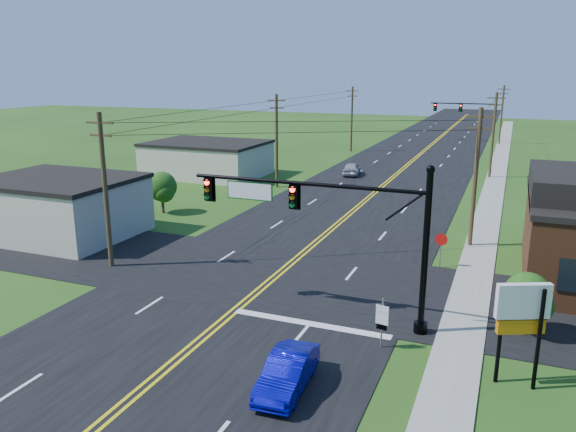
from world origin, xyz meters
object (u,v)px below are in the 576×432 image
at_px(route_sign, 382,320).
at_px(signal_mast_far, 466,113).
at_px(blue_car, 287,373).
at_px(stop_sign, 441,243).
at_px(signal_mast_main, 326,219).

bearing_deg(route_sign, signal_mast_far, 103.44).
height_order(blue_car, stop_sign, stop_sign).
xyz_separation_m(blue_car, route_sign, (2.45, 4.32, 0.64)).
bearing_deg(signal_mast_far, blue_car, -89.55).
bearing_deg(signal_mast_far, route_sign, -87.63).
distance_m(signal_mast_far, route_sign, 74.15).
distance_m(blue_car, stop_sign, 15.73).
height_order(blue_car, route_sign, route_sign).
distance_m(signal_mast_far, stop_sign, 63.22).
distance_m(signal_mast_main, stop_sign, 10.42).
height_order(signal_mast_far, blue_car, signal_mast_far).
bearing_deg(signal_mast_main, stop_sign, 65.13).
height_order(signal_mast_main, stop_sign, signal_mast_main).
bearing_deg(signal_mast_far, signal_mast_main, -90.08).
relative_size(signal_mast_far, blue_car, 2.77).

